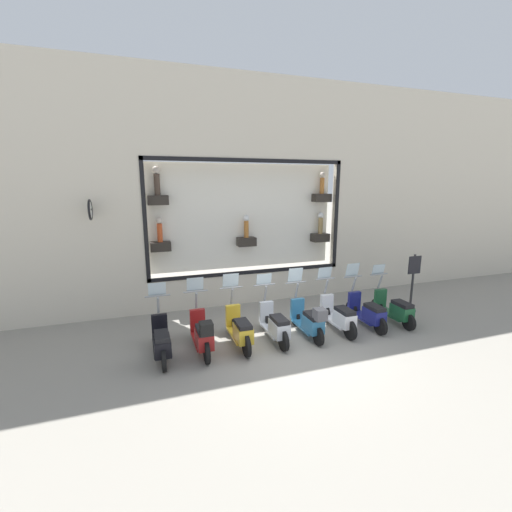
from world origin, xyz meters
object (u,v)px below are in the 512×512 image
at_px(scooter_teal_3, 309,320).
at_px(scooter_red_6, 202,334).
at_px(shop_sign_post, 413,281).
at_px(scooter_green_0, 395,309).
at_px(scooter_silver_4, 275,325).
at_px(scooter_yellow_5, 240,329).
at_px(scooter_white_2, 339,316).
at_px(scooter_black_7, 162,341).
at_px(scooter_navy_1, 368,312).

distance_m(scooter_teal_3, scooter_red_6, 2.77).
bearing_deg(scooter_red_6, shop_sign_post, -84.45).
height_order(scooter_green_0, scooter_silver_4, scooter_silver_4).
distance_m(scooter_green_0, scooter_red_6, 5.53).
relative_size(scooter_yellow_5, scooter_red_6, 1.00).
xyz_separation_m(scooter_white_2, scooter_silver_4, (-0.00, 1.84, -0.00)).
distance_m(scooter_yellow_5, scooter_black_7, 1.84).
bearing_deg(scooter_red_6, scooter_yellow_5, -86.18).
relative_size(scooter_green_0, scooter_white_2, 0.99).
height_order(scooter_green_0, scooter_yellow_5, scooter_yellow_5).
bearing_deg(scooter_white_2, scooter_silver_4, 90.04).
bearing_deg(scooter_navy_1, shop_sign_post, -73.91).
relative_size(scooter_silver_4, scooter_yellow_5, 1.00).
bearing_deg(scooter_white_2, scooter_black_7, 90.04).
distance_m(scooter_silver_4, shop_sign_post, 4.88).
bearing_deg(scooter_yellow_5, scooter_green_0, -90.12).
relative_size(scooter_white_2, scooter_teal_3, 1.01).
bearing_deg(scooter_silver_4, scooter_black_7, 90.04).
bearing_deg(scooter_teal_3, scooter_navy_1, -88.01).
xyz_separation_m(scooter_green_0, shop_sign_post, (0.60, -1.13, 0.57)).
bearing_deg(scooter_yellow_5, scooter_red_6, 93.82).
height_order(scooter_teal_3, scooter_black_7, scooter_teal_3).
height_order(scooter_silver_4, scooter_yellow_5, scooter_yellow_5).
distance_m(scooter_navy_1, scooter_yellow_5, 3.69).
bearing_deg(scooter_yellow_5, scooter_black_7, 90.19).
bearing_deg(shop_sign_post, scooter_navy_1, 106.09).
relative_size(scooter_white_2, scooter_red_6, 1.00).
bearing_deg(shop_sign_post, scooter_red_6, 95.55).
bearing_deg(scooter_teal_3, scooter_red_6, 89.85).
relative_size(scooter_yellow_5, scooter_black_7, 1.01).
relative_size(scooter_green_0, scooter_navy_1, 1.00).
relative_size(scooter_teal_3, scooter_silver_4, 1.00).
bearing_deg(scooter_navy_1, scooter_silver_4, 89.99).
bearing_deg(scooter_red_6, scooter_black_7, 86.56).
bearing_deg(scooter_green_0, scooter_red_6, 90.54).
bearing_deg(scooter_red_6, scooter_silver_4, -88.22).
distance_m(scooter_green_0, shop_sign_post, 1.40).
distance_m(scooter_green_0, scooter_yellow_5, 4.61).
xyz_separation_m(scooter_navy_1, scooter_teal_3, (-0.06, 1.84, 0.04)).
xyz_separation_m(scooter_red_6, scooter_black_7, (0.06, 0.92, -0.05)).
relative_size(scooter_navy_1, scooter_black_7, 1.00).
relative_size(scooter_yellow_5, shop_sign_post, 1.00).
height_order(scooter_silver_4, scooter_black_7, scooter_black_7).
bearing_deg(scooter_white_2, scooter_green_0, -90.20).
bearing_deg(scooter_green_0, scooter_silver_4, 89.92).
height_order(scooter_green_0, shop_sign_post, shop_sign_post).
height_order(scooter_navy_1, scooter_yellow_5, scooter_yellow_5).
height_order(scooter_white_2, scooter_black_7, scooter_white_2).
height_order(scooter_white_2, scooter_yellow_5, scooter_yellow_5).
distance_m(scooter_silver_4, scooter_black_7, 2.77).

